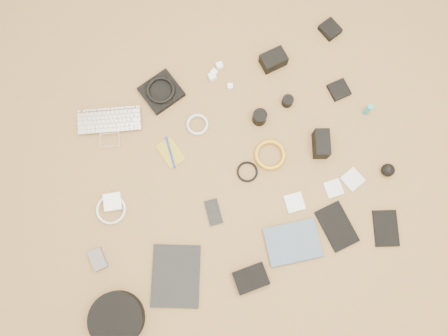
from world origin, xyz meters
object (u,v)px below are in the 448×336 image
object	(u,v)px
dslr_camera	(273,60)
headphone_case	(117,319)
laptop	(110,129)
paperback	(297,262)
phone	(214,212)
tablet	(176,276)

from	to	relation	value
dslr_camera	headphone_case	xyz separation A→B (m)	(-1.04, -0.86, -0.00)
laptop	headphone_case	size ratio (longest dim) A/B	1.28
paperback	phone	bearing A→B (deg)	46.99
tablet	paperback	world-z (taller)	paperback
phone	tablet	bearing A→B (deg)	-135.51
laptop	headphone_case	bearing A→B (deg)	-89.34
phone	headphone_case	size ratio (longest dim) A/B	0.50
laptop	dslr_camera	size ratio (longest dim) A/B	2.54
tablet	headphone_case	size ratio (longest dim) A/B	1.16
dslr_camera	headphone_case	size ratio (longest dim) A/B	0.50
laptop	dslr_camera	xyz separation A→B (m)	(0.83, 0.05, 0.02)
laptop	tablet	bearing A→B (deg)	-68.82
dslr_camera	headphone_case	distance (m)	1.35
headphone_case	paperback	world-z (taller)	headphone_case
paperback	tablet	bearing A→B (deg)	84.11
laptop	phone	size ratio (longest dim) A/B	2.57
dslr_camera	phone	world-z (taller)	dslr_camera
laptop	paperback	xyz separation A→B (m)	(0.58, -0.85, -0.00)
tablet	paperback	distance (m)	0.53
laptop	phone	world-z (taller)	laptop
dslr_camera	tablet	world-z (taller)	dslr_camera
headphone_case	paperback	bearing A→B (deg)	-3.45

